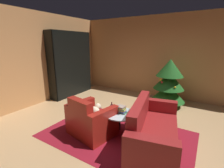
{
  "coord_description": "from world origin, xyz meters",
  "views": [
    {
      "loc": [
        1.31,
        -2.72,
        1.87
      ],
      "look_at": [
        -0.45,
        0.17,
        1.0
      ],
      "focal_mm": 25.5,
      "sensor_mm": 36.0,
      "label": 1
    }
  ],
  "objects_px": {
    "bookshelf_unit": "(74,65)",
    "armchair_red": "(91,121)",
    "book_stack_on_table": "(121,109)",
    "bottle_on_table": "(112,108)",
    "decorated_tree": "(169,82)",
    "coffee_table": "(120,116)",
    "couch_red": "(152,132)"
  },
  "relations": [
    {
      "from": "couch_red",
      "to": "bookshelf_unit",
      "type": "bearing_deg",
      "value": 155.19
    },
    {
      "from": "bookshelf_unit",
      "to": "decorated_tree",
      "type": "height_order",
      "value": "bookshelf_unit"
    },
    {
      "from": "bookshelf_unit",
      "to": "couch_red",
      "type": "relative_size",
      "value": 1.23
    },
    {
      "from": "bookshelf_unit",
      "to": "book_stack_on_table",
      "type": "height_order",
      "value": "bookshelf_unit"
    },
    {
      "from": "coffee_table",
      "to": "decorated_tree",
      "type": "xyz_separation_m",
      "value": [
        0.48,
        2.15,
        0.31
      ]
    },
    {
      "from": "book_stack_on_table",
      "to": "decorated_tree",
      "type": "height_order",
      "value": "decorated_tree"
    },
    {
      "from": "book_stack_on_table",
      "to": "decorated_tree",
      "type": "distance_m",
      "value": 2.17
    },
    {
      "from": "bookshelf_unit",
      "to": "coffee_table",
      "type": "height_order",
      "value": "bookshelf_unit"
    },
    {
      "from": "bottle_on_table",
      "to": "bookshelf_unit",
      "type": "bearing_deg",
      "value": 148.34
    },
    {
      "from": "couch_red",
      "to": "bottle_on_table",
      "type": "height_order",
      "value": "couch_red"
    },
    {
      "from": "armchair_red",
      "to": "coffee_table",
      "type": "height_order",
      "value": "armchair_red"
    },
    {
      "from": "couch_red",
      "to": "coffee_table",
      "type": "height_order",
      "value": "couch_red"
    },
    {
      "from": "couch_red",
      "to": "book_stack_on_table",
      "type": "height_order",
      "value": "couch_red"
    },
    {
      "from": "bottle_on_table",
      "to": "decorated_tree",
      "type": "relative_size",
      "value": 0.15
    },
    {
      "from": "book_stack_on_table",
      "to": "decorated_tree",
      "type": "bearing_deg",
      "value": 77.45
    },
    {
      "from": "bookshelf_unit",
      "to": "couch_red",
      "type": "xyz_separation_m",
      "value": [
        3.52,
        -1.63,
        -0.78
      ]
    },
    {
      "from": "coffee_table",
      "to": "armchair_red",
      "type": "bearing_deg",
      "value": -150.31
    },
    {
      "from": "coffee_table",
      "to": "book_stack_on_table",
      "type": "height_order",
      "value": "book_stack_on_table"
    },
    {
      "from": "decorated_tree",
      "to": "book_stack_on_table",
      "type": "bearing_deg",
      "value": -102.55
    },
    {
      "from": "bookshelf_unit",
      "to": "book_stack_on_table",
      "type": "bearing_deg",
      "value": -28.9
    },
    {
      "from": "bookshelf_unit",
      "to": "armchair_red",
      "type": "height_order",
      "value": "bookshelf_unit"
    },
    {
      "from": "armchair_red",
      "to": "couch_red",
      "type": "xyz_separation_m",
      "value": [
        1.22,
        0.27,
        -0.01
      ]
    },
    {
      "from": "couch_red",
      "to": "coffee_table",
      "type": "xyz_separation_m",
      "value": [
        -0.69,
        0.03,
        0.13
      ]
    },
    {
      "from": "armchair_red",
      "to": "decorated_tree",
      "type": "xyz_separation_m",
      "value": [
        1.0,
        2.45,
        0.44
      ]
    },
    {
      "from": "bottle_on_table",
      "to": "book_stack_on_table",
      "type": "bearing_deg",
      "value": 20.66
    },
    {
      "from": "armchair_red",
      "to": "book_stack_on_table",
      "type": "relative_size",
      "value": 4.82
    },
    {
      "from": "couch_red",
      "to": "book_stack_on_table",
      "type": "relative_size",
      "value": 8.8
    },
    {
      "from": "coffee_table",
      "to": "book_stack_on_table",
      "type": "relative_size",
      "value": 3.13
    },
    {
      "from": "armchair_red",
      "to": "coffee_table",
      "type": "bearing_deg",
      "value": 29.69
    },
    {
      "from": "couch_red",
      "to": "book_stack_on_table",
      "type": "distance_m",
      "value": 0.74
    },
    {
      "from": "coffee_table",
      "to": "bottle_on_table",
      "type": "height_order",
      "value": "bottle_on_table"
    },
    {
      "from": "bookshelf_unit",
      "to": "book_stack_on_table",
      "type": "relative_size",
      "value": 10.79
    }
  ]
}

